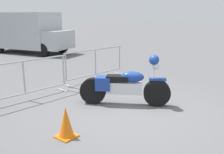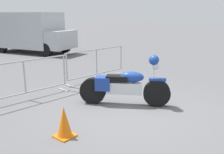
# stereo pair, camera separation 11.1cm
# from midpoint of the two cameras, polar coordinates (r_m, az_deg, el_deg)

# --- Properties ---
(ground_plane) EXTENTS (120.00, 120.00, 0.00)m
(ground_plane) POSITION_cam_midpoint_polar(r_m,az_deg,el_deg) (6.04, 3.11, -7.39)
(ground_plane) COLOR #5B5B5E
(motorcycle) EXTENTS (1.34, 2.02, 1.28)m
(motorcycle) POSITION_cam_midpoint_polar(r_m,az_deg,el_deg) (6.20, 2.39, -2.02)
(motorcycle) COLOR black
(motorcycle) RESTS_ON ground
(crowd_barrier_near) EXTENTS (2.58, 0.65, 1.07)m
(crowd_barrier_near) POSITION_cam_midpoint_polar(r_m,az_deg,el_deg) (6.87, -19.87, -0.63)
(crowd_barrier_near) COLOR #9EA0A5
(crowd_barrier_near) RESTS_ON ground
(crowd_barrier_far) EXTENTS (2.58, 0.65, 1.07)m
(crowd_barrier_far) POSITION_cam_midpoint_polar(r_m,az_deg,el_deg) (8.59, -4.19, 3.03)
(crowd_barrier_far) COLOR #9EA0A5
(crowd_barrier_far) RESTS_ON ground
(delivery_van) EXTENTS (3.09, 5.32, 2.31)m
(delivery_van) POSITION_cam_midpoint_polar(r_m,az_deg,el_deg) (15.57, -19.16, 9.83)
(delivery_van) COLOR #B2B7BC
(delivery_van) RESTS_ON ground
(planter_island) EXTENTS (3.31, 3.31, 1.19)m
(planter_island) POSITION_cam_midpoint_polar(r_m,az_deg,el_deg) (22.57, -18.93, 8.87)
(planter_island) COLOR #ADA89E
(planter_island) RESTS_ON ground
(traffic_cone) EXTENTS (0.34, 0.34, 0.59)m
(traffic_cone) POSITION_cam_midpoint_polar(r_m,az_deg,el_deg) (4.72, -11.15, -10.21)
(traffic_cone) COLOR orange
(traffic_cone) RESTS_ON ground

